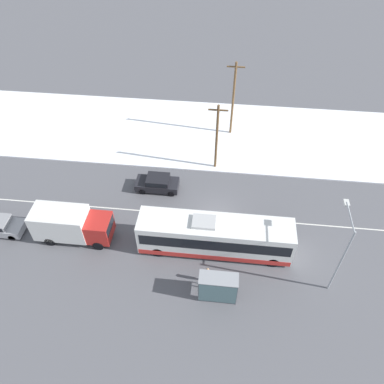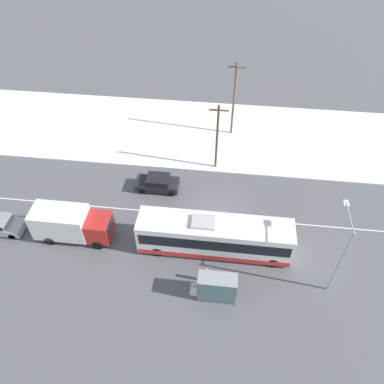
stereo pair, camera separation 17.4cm
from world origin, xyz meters
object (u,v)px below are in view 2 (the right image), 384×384
(box_truck, at_px, (70,223))
(utility_pole_roadside, at_px, (217,137))
(streetlamp, at_px, (342,247))
(bus_shelter, at_px, (217,287))
(pedestrian_at_stop, at_px, (207,274))
(sedan_car, at_px, (158,183))
(utility_pole_snowlot, at_px, (234,99))
(city_bus, at_px, (214,236))

(box_truck, bearing_deg, utility_pole_roadside, 42.20)
(box_truck, relative_size, streetlamp, 0.94)
(bus_shelter, height_order, streetlamp, streetlamp)
(pedestrian_at_stop, bearing_deg, utility_pole_roadside, 91.05)
(box_truck, height_order, pedestrian_at_stop, box_truck)
(box_truck, relative_size, pedestrian_at_stop, 3.81)
(box_truck, height_order, sedan_car, box_truck)
(streetlamp, distance_m, utility_pole_snowlot, 19.81)
(sedan_car, bearing_deg, streetlamp, 149.88)
(sedan_car, relative_size, pedestrian_at_stop, 2.41)
(city_bus, xyz_separation_m, sedan_car, (-5.78, 6.42, -0.87))
(pedestrian_at_stop, height_order, streetlamp, streetlamp)
(city_bus, height_order, sedan_car, city_bus)
(sedan_car, distance_m, utility_pole_snowlot, 12.20)
(sedan_car, bearing_deg, box_truck, 46.93)
(city_bus, relative_size, sedan_car, 3.02)
(pedestrian_at_stop, distance_m, utility_pole_snowlot, 19.49)
(pedestrian_at_stop, relative_size, bus_shelter, 0.60)
(sedan_car, height_order, streetlamp, streetlamp)
(streetlamp, bearing_deg, box_truck, 174.40)
(box_truck, xyz_separation_m, bus_shelter, (12.31, -4.49, 0.02))
(city_bus, xyz_separation_m, utility_pole_snowlot, (0.74, 16.08, 2.72))
(city_bus, height_order, utility_pole_roadside, utility_pole_roadside)
(utility_pole_roadside, xyz_separation_m, utility_pole_snowlot, (1.32, 5.92, 0.60))
(pedestrian_at_stop, bearing_deg, box_truck, 165.00)
(streetlamp, height_order, utility_pole_snowlot, utility_pole_snowlot)
(bus_shelter, bearing_deg, streetlamp, 16.65)
(box_truck, distance_m, pedestrian_at_stop, 11.88)
(bus_shelter, xyz_separation_m, utility_pole_roadside, (-1.09, 14.66, 2.12))
(sedan_car, relative_size, bus_shelter, 1.43)
(utility_pole_snowlot, bearing_deg, city_bus, -92.65)
(pedestrian_at_stop, height_order, utility_pole_snowlot, utility_pole_snowlot)
(box_truck, relative_size, utility_pole_snowlot, 0.76)
(box_truck, bearing_deg, utility_pole_snowlot, 52.07)
(pedestrian_at_stop, height_order, utility_pole_roadside, utility_pole_roadside)
(box_truck, height_order, utility_pole_snowlot, utility_pole_snowlot)
(streetlamp, height_order, utility_pole_roadside, utility_pole_roadside)
(sedan_car, bearing_deg, bus_shelter, 119.96)
(box_truck, height_order, streetlamp, streetlamp)
(utility_pole_snowlot, bearing_deg, pedestrian_at_stop, -93.22)
(city_bus, bearing_deg, bus_shelter, -83.52)
(box_truck, relative_size, bus_shelter, 2.27)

